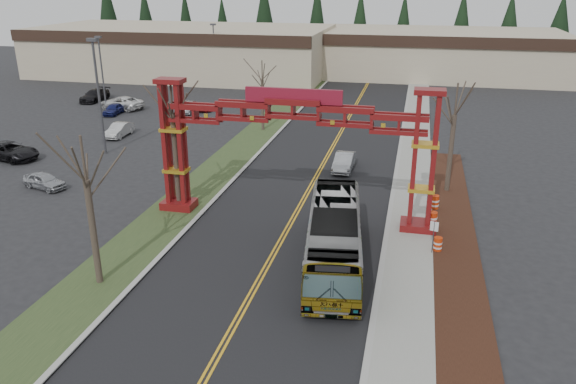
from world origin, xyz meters
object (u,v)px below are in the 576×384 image
(transit_bus, at_px, (334,237))
(parked_car_mid_a, at_px, (194,107))
(parked_car_near_b, at_px, (119,130))
(street_sign, at_px, (434,231))
(parked_car_near_c, at_px, (10,151))
(parked_car_mid_b, at_px, (114,109))
(barrel_south, at_px, (438,245))
(light_pole_far, at_px, (214,51))
(bare_tree_right_far, at_px, (455,116))
(barrel_north, at_px, (435,203))
(silver_sedan, at_px, (344,162))
(bare_tree_median_mid, at_px, (173,115))
(retail_building_west, at_px, (185,50))
(barrel_mid, at_px, (432,220))
(gateway_arch, at_px, (293,131))
(retail_building_east, at_px, (438,53))
(bare_tree_median_near, at_px, (86,181))
(light_pole_near, at_px, (98,89))
(parked_car_far_a, at_px, (187,107))
(bare_tree_median_far, at_px, (262,80))
(parked_car_far_c, at_px, (95,95))
(parked_car_far_b, at_px, (121,103))
(parked_car_near_a, at_px, (44,181))

(transit_bus, distance_m, parked_car_mid_a, 39.94)
(parked_car_near_b, bearing_deg, street_sign, -33.57)
(parked_car_near_b, distance_m, parked_car_near_c, 10.54)
(parked_car_mid_b, xyz_separation_m, barrel_south, (35.89, -27.52, -0.17))
(light_pole_far, bearing_deg, bare_tree_right_far, -49.34)
(parked_car_near_c, height_order, light_pole_far, light_pole_far)
(barrel_south, relative_size, barrel_north, 0.88)
(silver_sedan, xyz_separation_m, light_pole_far, (-23.06, 33.02, 4.42))
(bare_tree_median_mid, bearing_deg, bare_tree_right_far, 22.67)
(barrel_north, bearing_deg, retail_building_west, 127.86)
(transit_bus, xyz_separation_m, parked_car_near_c, (-30.34, 12.71, -0.89))
(barrel_mid, bearing_deg, retail_building_west, 126.09)
(gateway_arch, bearing_deg, retail_building_east, 80.83)
(silver_sedan, xyz_separation_m, parked_car_mid_a, (-20.02, 17.19, -0.07))
(retail_building_east, relative_size, transit_bus, 3.23)
(parked_car_mid_a, distance_m, barrel_mid, 38.46)
(bare_tree_median_near, bearing_deg, retail_building_west, 108.91)
(retail_building_east, bearing_deg, barrel_south, -90.76)
(barrel_mid, bearing_deg, light_pole_near, 160.74)
(gateway_arch, xyz_separation_m, parked_car_far_a, (-18.81, 27.44, -5.34))
(transit_bus, height_order, bare_tree_median_near, bare_tree_median_near)
(bare_tree_median_mid, bearing_deg, transit_bus, -25.85)
(parked_car_near_b, bearing_deg, parked_car_mid_b, 121.32)
(parked_car_near_c, distance_m, bare_tree_median_far, 24.19)
(transit_bus, height_order, parked_car_far_c, transit_bus)
(retail_building_east, distance_m, bare_tree_right_far, 54.44)
(retail_building_west, xyz_separation_m, parked_car_near_b, (8.72, -37.82, -3.10))
(barrel_south, bearing_deg, parked_car_mid_b, 142.52)
(bare_tree_median_mid, bearing_deg, parked_car_far_c, 128.77)
(parked_car_near_b, bearing_deg, gateway_arch, -38.10)
(parked_car_far_b, bearing_deg, parked_car_far_c, -109.14)
(retail_building_east, distance_m, parked_car_far_c, 52.95)
(transit_bus, xyz_separation_m, bare_tree_median_near, (-11.52, -4.73, 3.99))
(bare_tree_right_far, distance_m, street_sign, 11.59)
(silver_sedan, xyz_separation_m, bare_tree_median_far, (-9.89, 10.87, 4.50))
(silver_sedan, height_order, bare_tree_right_far, bare_tree_right_far)
(gateway_arch, relative_size, light_pole_near, 1.81)
(silver_sedan, relative_size, street_sign, 2.04)
(parked_car_far_b, xyz_separation_m, street_sign, (36.04, -30.65, 0.71))
(parked_car_near_b, distance_m, light_pole_near, 7.74)
(light_pole_far, height_order, street_sign, light_pole_far)
(parked_car_near_c, relative_size, parked_car_far_c, 1.07)
(street_sign, xyz_separation_m, barrel_mid, (0.04, 3.79, -0.94))
(bare_tree_right_far, height_order, street_sign, bare_tree_right_far)
(parked_car_near_a, height_order, parked_car_mid_b, parked_car_mid_b)
(bare_tree_right_far, bearing_deg, transit_bus, -116.34)
(bare_tree_median_near, relative_size, street_sign, 3.84)
(retail_building_west, relative_size, parked_car_mid_a, 10.79)
(bare_tree_median_far, bearing_deg, street_sign, -55.88)
(parked_car_far_b, xyz_separation_m, bare_tree_median_far, (19.21, -5.81, 4.42))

